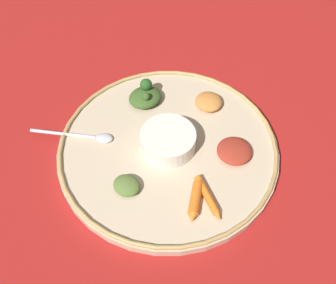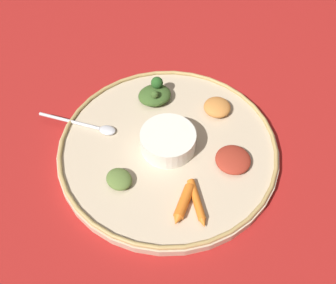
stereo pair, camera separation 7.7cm
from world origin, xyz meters
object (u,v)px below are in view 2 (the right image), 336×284
carrot_near_spoon (183,204)px  center_bowl (168,140)px  carrot_outer (197,203)px  spoon (89,126)px  greens_pile (155,94)px

carrot_near_spoon → center_bowl: bearing=37.4°
carrot_near_spoon → carrot_outer: carrot_near_spoon is taller
spoon → greens_pile: greens_pile is taller
greens_pile → carrot_near_spoon: 0.27m
spoon → greens_pile: 0.15m
carrot_near_spoon → carrot_outer: size_ratio=0.98×
center_bowl → carrot_near_spoon: 0.14m
greens_pile → carrot_near_spoon: (-0.21, -0.16, -0.01)m
spoon → greens_pile: (0.13, -0.08, 0.01)m
center_bowl → greens_pile: greens_pile is taller
spoon → carrot_outer: (-0.07, -0.27, 0.00)m
center_bowl → carrot_outer: size_ratio=1.31×
carrot_near_spoon → spoon: bearing=71.8°
center_bowl → carrot_outer: center_bowl is taller
spoon → center_bowl: bearing=-81.1°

